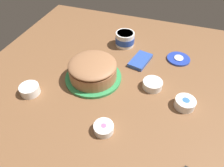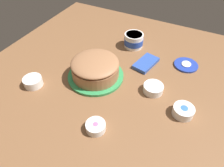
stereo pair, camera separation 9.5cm
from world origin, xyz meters
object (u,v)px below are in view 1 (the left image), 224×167
(frosted_cake, at_px, (93,71))
(sprinkle_bowl_orange, at_px, (30,89))
(candy_box_lower, at_px, (140,60))
(sprinkle_bowl_blue, at_px, (185,103))
(frosting_tub_lid, at_px, (178,59))
(frosting_tub, at_px, (125,39))
(sprinkle_bowl_green, at_px, (153,84))
(sprinkle_bowl_pink, at_px, (104,128))

(frosted_cake, height_order, sprinkle_bowl_orange, frosted_cake)
(frosted_cake, bearing_deg, candy_box_lower, -42.69)
(sprinkle_bowl_blue, distance_m, sprinkle_bowl_orange, 0.70)
(frosting_tub_lid, bearing_deg, frosted_cake, 127.41)
(frosted_cake, height_order, frosting_tub, frosted_cake)
(frosting_tub_lid, bearing_deg, candy_box_lower, 114.35)
(frosting_tub_lid, height_order, sprinkle_bowl_blue, sprinkle_bowl_blue)
(frosting_tub, bearing_deg, sprinkle_bowl_orange, 150.10)
(sprinkle_bowl_green, distance_m, candy_box_lower, 0.20)
(sprinkle_bowl_pink, bearing_deg, sprinkle_bowl_green, -23.92)
(frosted_cake, distance_m, sprinkle_bowl_green, 0.29)
(sprinkle_bowl_pink, relative_size, sprinkle_bowl_orange, 0.89)
(frosted_cake, xyz_separation_m, frosting_tub_lid, (0.29, -0.38, -0.04))
(sprinkle_bowl_pink, distance_m, sprinkle_bowl_orange, 0.40)
(frosting_tub_lid, distance_m, sprinkle_bowl_pink, 0.61)
(frosting_tub_lid, bearing_deg, sprinkle_bowl_orange, 127.62)
(frosting_tub, distance_m, sprinkle_bowl_pink, 0.61)
(frosted_cake, relative_size, frosting_tub_lid, 2.22)
(sprinkle_bowl_blue, distance_m, candy_box_lower, 0.35)
(sprinkle_bowl_blue, xyz_separation_m, candy_box_lower, (0.24, 0.25, -0.01))
(candy_box_lower, bearing_deg, sprinkle_bowl_green, -137.77)
(sprinkle_bowl_pink, relative_size, sprinkle_bowl_blue, 0.90)
(frosted_cake, relative_size, sprinkle_bowl_green, 3.00)
(sprinkle_bowl_orange, bearing_deg, frosted_cake, -52.05)
(candy_box_lower, bearing_deg, sprinkle_bowl_orange, 144.86)
(frosted_cake, bearing_deg, sprinkle_bowl_orange, 127.95)
(sprinkle_bowl_green, bearing_deg, sprinkle_bowl_pink, 156.08)
(candy_box_lower, bearing_deg, frosted_cake, 149.71)
(frosting_tub, distance_m, candy_box_lower, 0.19)
(sprinkle_bowl_orange, bearing_deg, frosting_tub, -29.90)
(frosting_tub, xyz_separation_m, frosting_tub_lid, (-0.04, -0.32, -0.04))
(frosted_cake, bearing_deg, sprinkle_bowl_pink, -149.77)
(sprinkle_bowl_green, xyz_separation_m, sprinkle_bowl_blue, (-0.07, -0.15, 0.00))
(sprinkle_bowl_orange, relative_size, candy_box_lower, 0.60)
(sprinkle_bowl_pink, distance_m, sprinkle_bowl_blue, 0.37)
(sprinkle_bowl_green, xyz_separation_m, sprinkle_bowl_orange, (-0.22, 0.53, 0.00))
(sprinkle_bowl_orange, bearing_deg, candy_box_lower, -47.54)
(sprinkle_bowl_green, relative_size, candy_box_lower, 0.62)
(sprinkle_bowl_green, distance_m, sprinkle_bowl_orange, 0.57)
(frosted_cake, height_order, frosting_tub_lid, frosted_cake)
(frosted_cake, distance_m, sprinkle_bowl_blue, 0.45)
(sprinkle_bowl_orange, bearing_deg, sprinkle_bowl_pink, -101.59)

